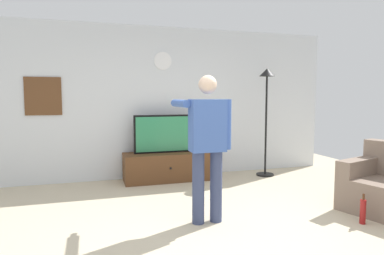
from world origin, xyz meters
name	(u,v)px	position (x,y,z in m)	size (l,w,h in m)	color
ground_plane	(227,240)	(0.00, 0.00, 0.00)	(8.40, 8.40, 0.00)	beige
back_wall	(165,103)	(0.00, 2.95, 1.35)	(6.40, 0.10, 2.70)	silver
tv_stand	(167,166)	(-0.04, 2.60, 0.24)	(1.49, 0.57, 0.48)	brown
television	(166,134)	(-0.04, 2.65, 0.81)	(1.13, 0.07, 0.66)	black
wall_clock	(163,61)	(-0.04, 2.89, 2.10)	(0.32, 0.32, 0.03)	white
framed_picture	(43,96)	(-2.03, 2.90, 1.47)	(0.56, 0.04, 0.62)	brown
floor_lamp	(266,100)	(1.78, 2.42, 1.41)	(0.32, 0.32, 1.97)	black
person_standing_nearer_lamp	(207,140)	(-0.03, 0.54, 0.96)	(0.58, 0.78, 1.70)	#384266
beverage_bottle	(363,211)	(1.66, -0.04, 0.15)	(0.07, 0.07, 0.35)	maroon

